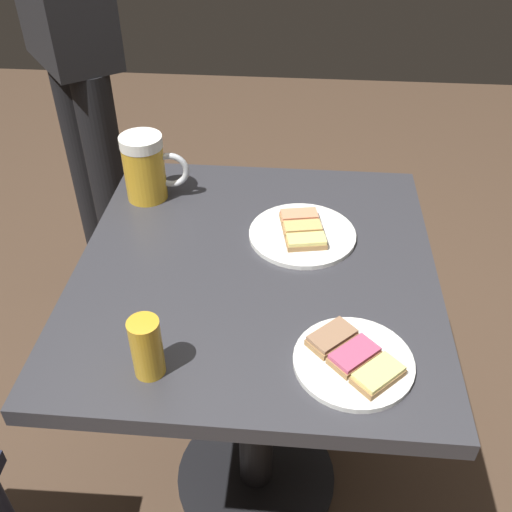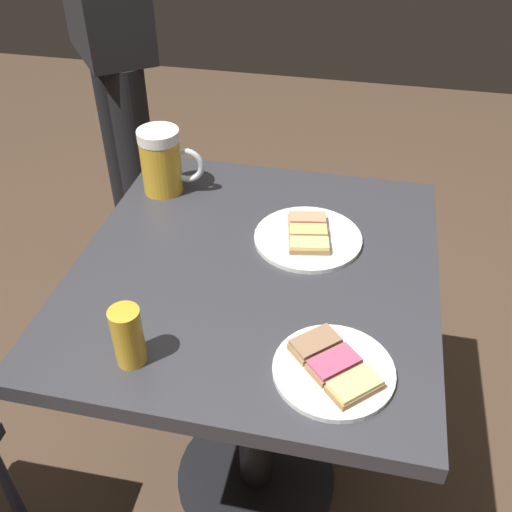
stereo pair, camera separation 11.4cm
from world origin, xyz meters
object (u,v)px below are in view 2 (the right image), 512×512
Objects in this scene: beer_mug at (163,161)px; patron_standing at (109,26)px; plate_far at (308,237)px; beer_glass_small at (128,336)px; plate_near at (334,368)px.

patron_standing is (0.45, 0.30, 0.15)m from beer_mug.
patron_standing is at bearing 48.91° from plate_far.
beer_glass_small is (-0.52, -0.12, -0.02)m from beer_mug.
beer_mug is (0.47, 0.45, 0.07)m from plate_near.
patron_standing reaches higher than plate_near.
plate_near and plate_far have the same top height.
plate_far is at bearing -109.44° from beer_mug.
plate_far is at bearing -31.32° from beer_glass_small.
beer_glass_small is (-0.39, 0.24, 0.05)m from plate_far.
plate_far is 2.07× the size of beer_glass_small.
plate_near is 0.33m from beer_glass_small.
patron_standing is at bearing 33.98° from beer_mug.
plate_far is 0.39m from beer_mug.
beer_mug is at bearing 70.56° from plate_far.
plate_near is 0.12× the size of patron_standing.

